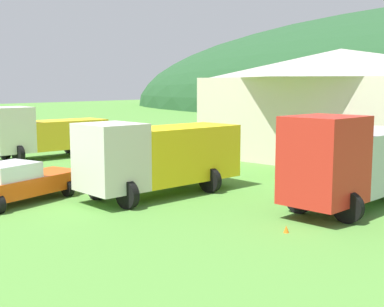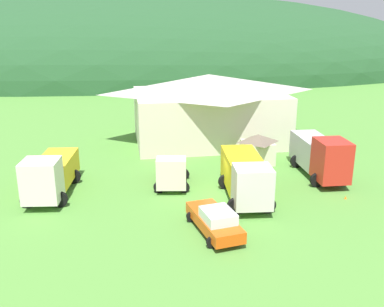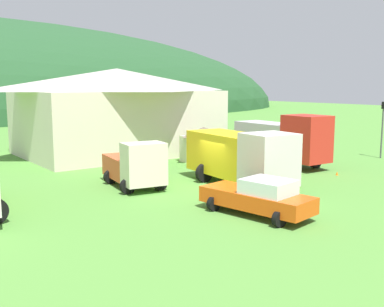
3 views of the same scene
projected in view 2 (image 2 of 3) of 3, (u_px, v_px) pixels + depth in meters
The scene contains 10 objects.
ground_plane at pixel (220, 194), 31.77m from camera, with size 200.00×200.00×0.00m, color #518C38.
forested_hill_backdrop at pixel (148, 73), 101.75m from camera, with size 151.67×60.00×35.67m, color #234C28.
depot_building at pixel (208, 107), 44.60m from camera, with size 15.96×11.36×6.93m.
play_shed_cream at pixel (258, 148), 38.31m from camera, with size 2.77×2.73×2.60m.
heavy_rig_striped at pixel (50, 174), 31.08m from camera, with size 3.71×7.66×3.34m.
light_truck_cream at pixel (172, 171), 32.88m from camera, with size 3.07×4.97×2.63m.
flatbed_truck_yellow at pixel (245, 176), 30.40m from camera, with size 3.64×7.53×3.21m.
crane_truck_red at pixel (320, 155), 34.68m from camera, with size 3.29×7.74×3.64m.
service_pickup_orange at pixel (215, 220), 25.78m from camera, with size 2.85×5.33×1.66m.
traffic_cone_near_pickup at pixel (345, 199), 30.94m from camera, with size 0.36×0.36×0.47m, color orange.
Camera 2 is at (-6.95, -28.69, 12.29)m, focal length 40.65 mm.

